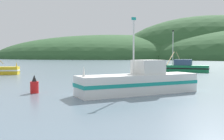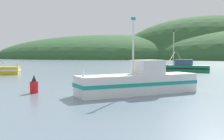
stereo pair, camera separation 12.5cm
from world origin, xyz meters
The scene contains 5 objects.
hill_far_center centered at (-42.68, 221.24, 0.00)m, with size 197.93×158.34×38.93m, color #2D562D.
hill_mid_right centered at (37.13, 205.22, 0.00)m, with size 140.80×112.64×63.18m, color #2D562D.
fishing_boat_white centered at (0.66, 17.83, 0.85)m, with size 8.77×7.40×5.53m.
fishing_boat_green centered at (4.63, 43.84, 0.74)m, with size 11.14×15.51×6.98m.
channel_buoy centered at (-7.01, 16.57, 0.55)m, with size 0.61×0.61×1.36m.
Camera 1 is at (2.28, -1.20, 2.83)m, focal length 41.74 mm.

